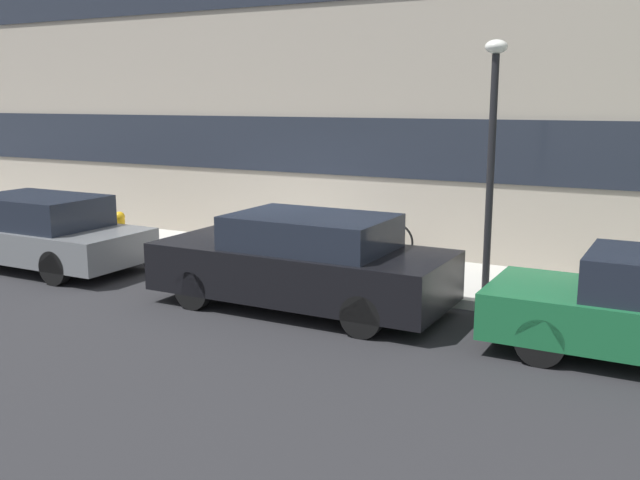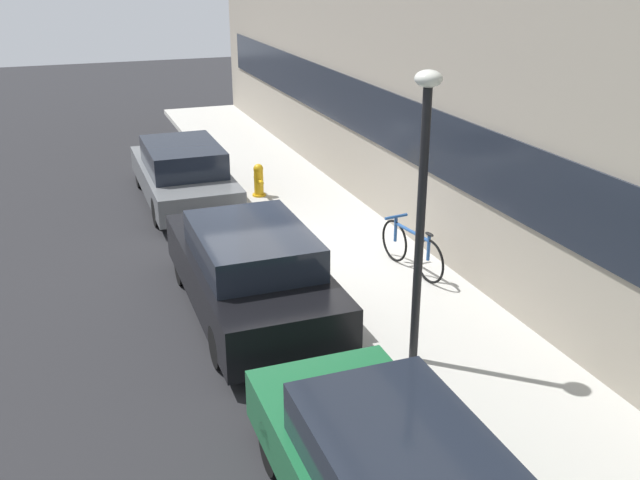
# 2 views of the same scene
# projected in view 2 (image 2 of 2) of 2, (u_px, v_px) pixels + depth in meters

# --- Properties ---
(ground_plane) EXTENTS (56.00, 56.00, 0.00)m
(ground_plane) POSITION_uv_depth(u_px,v_px,m) (290.00, 268.00, 12.40)
(ground_plane) COLOR #232326
(sidewalk_strip) EXTENTS (28.00, 2.45, 0.15)m
(sidewalk_strip) POSITION_uv_depth(u_px,v_px,m) (355.00, 255.00, 12.76)
(sidewalk_strip) COLOR #B2AFA8
(sidewalk_strip) RESTS_ON ground_plane
(parked_car_grey) EXTENTS (4.46, 1.72, 1.33)m
(parked_car_grey) POSITION_uv_depth(u_px,v_px,m) (183.00, 173.00, 15.53)
(parked_car_grey) COLOR slate
(parked_car_grey) RESTS_ON ground_plane
(parked_car_black) EXTENTS (4.40, 1.77, 1.41)m
(parked_car_black) POSITION_uv_depth(u_px,v_px,m) (250.00, 270.00, 10.61)
(parked_car_black) COLOR black
(parked_car_black) RESTS_ON ground_plane
(fire_hydrant) EXTENTS (0.54, 0.30, 0.72)m
(fire_hydrant) POSITION_uv_depth(u_px,v_px,m) (259.00, 180.00, 15.57)
(fire_hydrant) COLOR gold
(fire_hydrant) RESTS_ON sidewalk_strip
(bicycle) EXTENTS (1.73, 0.44, 0.84)m
(bicycle) POSITION_uv_depth(u_px,v_px,m) (411.00, 248.00, 11.79)
(bicycle) COLOR black
(bicycle) RESTS_ON sidewalk_strip
(lamp_post) EXTENTS (0.32, 0.32, 3.73)m
(lamp_post) POSITION_uv_depth(u_px,v_px,m) (422.00, 186.00, 8.44)
(lamp_post) COLOR black
(lamp_post) RESTS_ON sidewalk_strip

